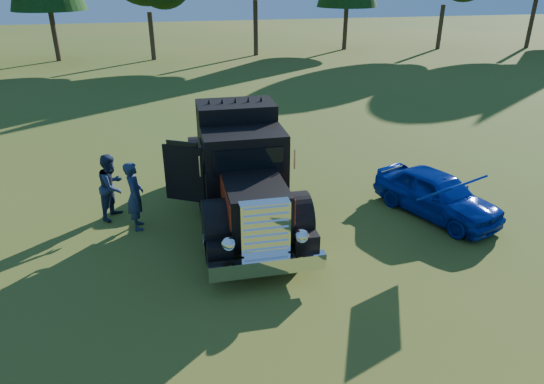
{
  "coord_description": "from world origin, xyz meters",
  "views": [
    {
      "loc": [
        -3.17,
        -9.34,
        6.2
      ],
      "look_at": [
        -0.81,
        1.59,
        1.07
      ],
      "focal_mm": 32.0,
      "sensor_mm": 36.0,
      "label": 1
    }
  ],
  "objects_px": {
    "hotrod_coupe": "(437,194)",
    "spectator_far": "(112,186)",
    "diamond_t_truck": "(242,175)",
    "spectator_near": "(135,196)"
  },
  "relations": [
    {
      "from": "spectator_near",
      "to": "spectator_far",
      "type": "bearing_deg",
      "value": 36.53
    },
    {
      "from": "spectator_far",
      "to": "spectator_near",
      "type": "bearing_deg",
      "value": -114.65
    },
    {
      "from": "spectator_near",
      "to": "spectator_far",
      "type": "distance_m",
      "value": 1.01
    },
    {
      "from": "hotrod_coupe",
      "to": "spectator_near",
      "type": "height_order",
      "value": "hotrod_coupe"
    },
    {
      "from": "diamond_t_truck",
      "to": "spectator_near",
      "type": "height_order",
      "value": "diamond_t_truck"
    },
    {
      "from": "diamond_t_truck",
      "to": "spectator_far",
      "type": "height_order",
      "value": "diamond_t_truck"
    },
    {
      "from": "spectator_near",
      "to": "spectator_far",
      "type": "height_order",
      "value": "spectator_near"
    },
    {
      "from": "hotrod_coupe",
      "to": "spectator_far",
      "type": "bearing_deg",
      "value": 168.52
    },
    {
      "from": "hotrod_coupe",
      "to": "spectator_far",
      "type": "distance_m",
      "value": 8.83
    },
    {
      "from": "diamond_t_truck",
      "to": "hotrod_coupe",
      "type": "relative_size",
      "value": 1.7
    }
  ]
}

